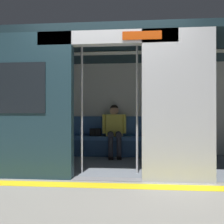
{
  "coord_description": "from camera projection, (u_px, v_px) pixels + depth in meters",
  "views": [
    {
      "loc": [
        -0.38,
        3.56,
        0.98
      ],
      "look_at": [
        0.02,
        -1.13,
        1.01
      ],
      "focal_mm": 38.76,
      "sensor_mm": 36.0,
      "label": 1
    }
  ],
  "objects": [
    {
      "name": "handbag",
      "position": [
        95.0,
        132.0,
        5.66
      ],
      "size": [
        0.26,
        0.15,
        0.17
      ],
      "color": "black",
      "rests_on": "bench_seat"
    },
    {
      "name": "bench_seat",
      "position": [
        116.0,
        141.0,
        5.57
      ],
      "size": [
        2.82,
        0.44,
        0.46
      ],
      "color": "#38609E",
      "rests_on": "ground_plane"
    },
    {
      "name": "person_seated",
      "position": [
        114.0,
        127.0,
        5.52
      ],
      "size": [
        0.55,
        0.7,
        1.19
      ],
      "color": "#D8CC4C",
      "rests_on": "ground_plane"
    },
    {
      "name": "train_car",
      "position": [
        109.0,
        86.0,
        4.68
      ],
      "size": [
        6.4,
        2.51,
        2.32
      ],
      "color": "silver",
      "rests_on": "ground_plane"
    },
    {
      "name": "grab_pole_door",
      "position": [
        82.0,
        107.0,
        4.0
      ],
      "size": [
        0.04,
        0.04,
        2.18
      ],
      "primitive_type": "cylinder",
      "color": "silver",
      "rests_on": "ground_plane"
    },
    {
      "name": "ground_plane",
      "position": [
        107.0,
        180.0,
        3.57
      ],
      "size": [
        60.0,
        60.0,
        0.0
      ],
      "primitive_type": "plane",
      "color": "gray"
    },
    {
      "name": "platform_edge_strip",
      "position": [
        104.0,
        185.0,
        3.27
      ],
      "size": [
        8.0,
        0.24,
        0.01
      ],
      "primitive_type": "cube",
      "color": "yellow",
      "rests_on": "ground_plane"
    },
    {
      "name": "book",
      "position": [
        130.0,
        135.0,
        5.62
      ],
      "size": [
        0.25,
        0.27,
        0.03
      ],
      "primitive_type": "cube",
      "rotation": [
        0.0,
        0.0,
        -0.57
      ],
      "color": "#26598C",
      "rests_on": "bench_seat"
    },
    {
      "name": "grab_pole_far",
      "position": [
        137.0,
        107.0,
        3.96
      ],
      "size": [
        0.04,
        0.04,
        2.18
      ],
      "primitive_type": "cylinder",
      "color": "silver",
      "rests_on": "ground_plane"
    }
  ]
}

